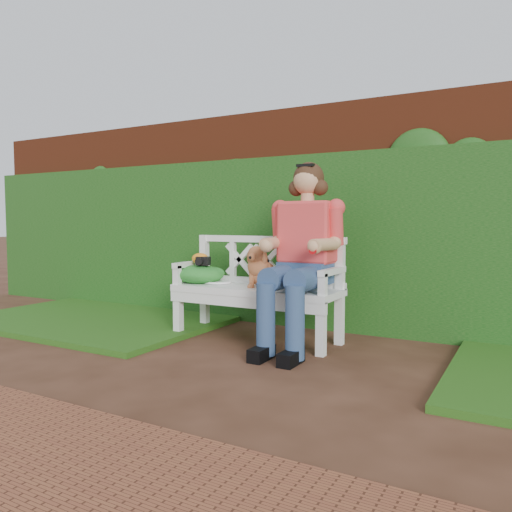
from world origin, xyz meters
The scene contains 12 objects.
ground centered at (0.00, 0.00, 0.00)m, with size 60.00×60.00×0.00m, color #392013.
brick_wall centered at (0.00, 1.90, 1.10)m, with size 10.00×0.30×2.20m, color maroon.
ivy_hedge centered at (0.00, 1.68, 0.85)m, with size 10.00×0.18×1.70m, color #356522.
grass_left centered at (-2.40, 0.90, 0.03)m, with size 2.60×2.00×0.05m, color #18370B.
brick_paving centered at (0.00, -1.60, 0.01)m, with size 4.00×1.20×0.03m, color brown.
garden_bench centered at (-0.54, 0.93, 0.24)m, with size 1.58×0.60×0.48m, color white, non-canonical shape.
seated_woman centered at (-0.07, 0.91, 0.80)m, with size 0.67×0.90×1.59m, color #EE2F6B, non-canonical shape.
dog centered at (-0.49, 0.93, 0.66)m, with size 0.24×0.33×0.37m, color olive, non-canonical shape.
tennis_racket centered at (-1.00, 0.95, 0.49)m, with size 0.55×0.23×0.03m, color white, non-canonical shape.
green_bag centered at (-1.14, 0.90, 0.57)m, with size 0.50×0.39×0.17m, color #2D6925, non-canonical shape.
camera_item centered at (-1.07, 0.88, 0.69)m, with size 0.12×0.09×0.08m, color black.
baseball_glove centered at (-1.14, 0.92, 0.70)m, with size 0.17×0.13×0.11m, color orange.
Camera 1 is at (1.59, -2.89, 1.06)m, focal length 35.00 mm.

